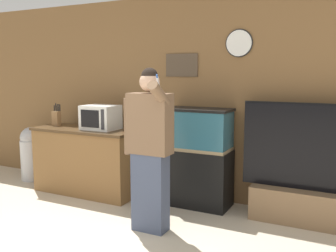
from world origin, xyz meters
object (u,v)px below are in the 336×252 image
counter_island (88,160)px  tv_on_stand (312,190)px  aquarium_on_stand (198,157)px  trash_bin (32,153)px  knife_block (57,118)px  microwave (101,117)px  person_standing (149,148)px

counter_island → tv_on_stand: size_ratio=0.96×
aquarium_on_stand → trash_bin: 2.69m
knife_block → aquarium_on_stand: 2.13m
tv_on_stand → trash_bin: 4.00m
microwave → counter_island: bearing=-175.5°
aquarium_on_stand → tv_on_stand: tv_on_stand is taller
aquarium_on_stand → person_standing: (-0.16, -0.91, 0.27)m
counter_island → trash_bin: bearing=174.8°
microwave → tv_on_stand: 2.72m
counter_island → aquarium_on_stand: aquarium_on_stand is taller
knife_block → aquarium_on_stand: (2.08, 0.17, -0.39)m
aquarium_on_stand → trash_bin: aquarium_on_stand is taller
knife_block → aquarium_on_stand: size_ratio=0.26×
person_standing → knife_block: bearing=158.9°
counter_island → tv_on_stand: (2.85, 0.21, -0.06)m
aquarium_on_stand → tv_on_stand: (1.32, 0.02, -0.22)m
microwave → person_standing: size_ratio=0.27×
tv_on_stand → counter_island: bearing=-175.8°
counter_island → person_standing: size_ratio=0.88×
tv_on_stand → person_standing: size_ratio=0.92×
counter_island → aquarium_on_stand: size_ratio=1.23×
knife_block → aquarium_on_stand: bearing=4.6°
counter_island → microwave: bearing=4.5°
microwave → tv_on_stand: tv_on_stand is taller
microwave → person_standing: bearing=-32.6°
knife_block → trash_bin: bearing=172.5°
tv_on_stand → trash_bin: tv_on_stand is taller
tv_on_stand → person_standing: (-1.48, -0.93, 0.49)m
microwave → tv_on_stand: bearing=4.2°
person_standing → trash_bin: person_standing is taller
microwave → knife_block: bearing=179.4°
aquarium_on_stand → microwave: bearing=-172.3°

